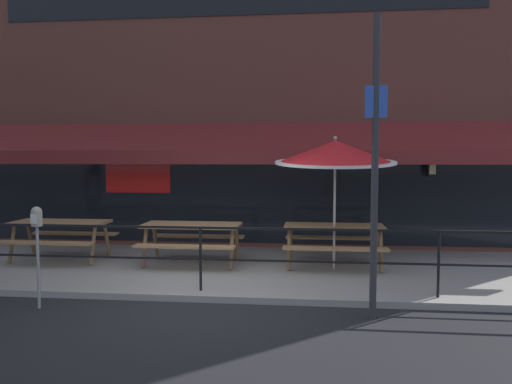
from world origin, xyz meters
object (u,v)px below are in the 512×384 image
(street_sign_pole, at_px, (375,165))
(patio_umbrella_right, at_px, (335,153))
(picnic_table_left, at_px, (60,229))
(parking_meter_near, at_px, (37,226))
(picnic_table_right, at_px, (334,234))
(picnic_table_centre, at_px, (192,232))

(street_sign_pole, bearing_deg, patio_umbrella_right, 98.75)
(picnic_table_left, distance_m, street_sign_pole, 6.34)
(patio_umbrella_right, bearing_deg, parking_meter_near, -148.85)
(picnic_table_left, relative_size, street_sign_pole, 0.46)
(patio_umbrella_right, distance_m, parking_meter_near, 4.99)
(picnic_table_right, xyz_separation_m, patio_umbrella_right, (0.00, -0.13, 1.47))
(picnic_table_centre, bearing_deg, street_sign_pole, -40.15)
(picnic_table_left, bearing_deg, street_sign_pole, -25.00)
(picnic_table_centre, height_order, street_sign_pole, street_sign_pole)
(street_sign_pole, bearing_deg, picnic_table_centre, 139.85)
(picnic_table_right, height_order, patio_umbrella_right, patio_umbrella_right)
(picnic_table_left, relative_size, parking_meter_near, 1.27)
(picnic_table_right, bearing_deg, picnic_table_left, 179.93)
(picnic_table_centre, xyz_separation_m, picnic_table_right, (2.62, 0.08, 0.00))
(picnic_table_centre, relative_size, parking_meter_near, 1.27)
(parking_meter_near, bearing_deg, patio_umbrella_right, 31.15)
(patio_umbrella_right, relative_size, street_sign_pole, 0.61)
(parking_meter_near, bearing_deg, picnic_table_left, 111.83)
(picnic_table_left, height_order, picnic_table_right, same)
(picnic_table_right, height_order, street_sign_pole, street_sign_pole)
(picnic_table_left, height_order, street_sign_pole, street_sign_pole)
(parking_meter_near, bearing_deg, picnic_table_centre, 58.81)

